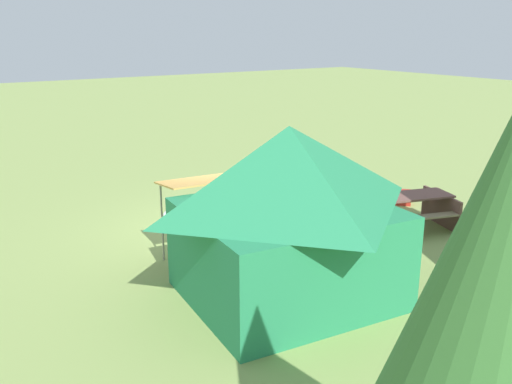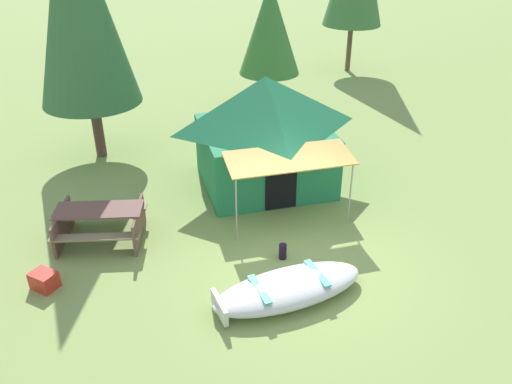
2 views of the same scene
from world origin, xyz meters
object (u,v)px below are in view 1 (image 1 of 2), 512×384
(picnic_table, at_px, (409,207))
(cooler_box, at_px, (401,197))
(beached_rowboat, at_px, (220,204))
(fuel_can, at_px, (231,223))
(canvas_cabin_tent, at_px, (287,211))

(picnic_table, relative_size, cooler_box, 4.66)
(beached_rowboat, bearing_deg, cooler_box, 155.68)
(fuel_can, bearing_deg, canvas_cabin_tent, 74.90)
(cooler_box, distance_m, fuel_can, 4.65)
(beached_rowboat, height_order, fuel_can, beached_rowboat)
(beached_rowboat, relative_size, cooler_box, 6.40)
(cooler_box, bearing_deg, picnic_table, 46.93)
(picnic_table, bearing_deg, fuel_can, -31.03)
(canvas_cabin_tent, height_order, cooler_box, canvas_cabin_tent)
(beached_rowboat, height_order, canvas_cabin_tent, canvas_cabin_tent)
(cooler_box, bearing_deg, beached_rowboat, -24.32)
(beached_rowboat, distance_m, cooler_box, 4.60)
(beached_rowboat, relative_size, canvas_cabin_tent, 0.70)
(beached_rowboat, bearing_deg, canvas_cabin_tent, 73.94)
(canvas_cabin_tent, bearing_deg, cooler_box, -155.76)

